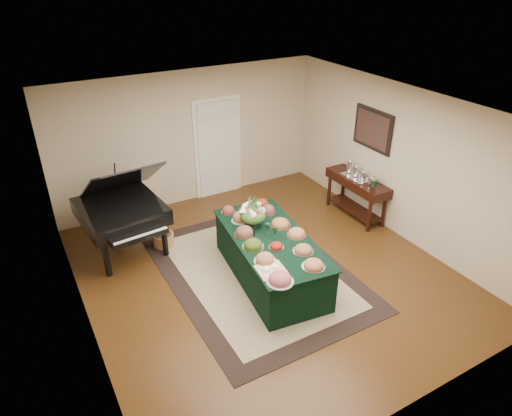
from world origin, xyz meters
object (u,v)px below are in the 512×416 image
mahogany_sideboard (357,187)px  grand_piano (122,210)px  floral_centerpiece (253,212)px  buffet_table (270,258)px

mahogany_sideboard → grand_piano: bearing=166.9°
floral_centerpiece → grand_piano: grand_piano is taller
grand_piano → mahogany_sideboard: size_ratio=1.17×
grand_piano → mahogany_sideboard: grand_piano is taller
buffet_table → floral_centerpiece: floral_centerpiece is taller
buffet_table → grand_piano: size_ratio=1.47×
buffet_table → mahogany_sideboard: mahogany_sideboard is taller
floral_centerpiece → grand_piano: bearing=139.5°
buffet_table → grand_piano: grand_piano is taller
buffet_table → mahogany_sideboard: bearing=20.0°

